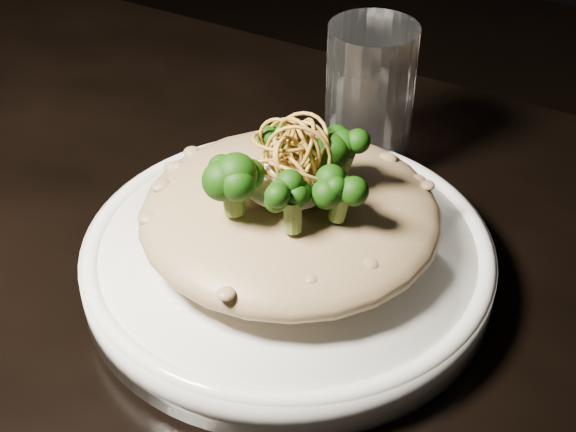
{
  "coord_description": "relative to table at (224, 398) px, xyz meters",
  "views": [
    {
      "loc": [
        0.24,
        -0.32,
        1.15
      ],
      "look_at": [
        0.02,
        0.06,
        0.81
      ],
      "focal_mm": 50.0,
      "sensor_mm": 36.0,
      "label": 1
    }
  ],
  "objects": [
    {
      "name": "shallots",
      "position": [
        0.02,
        0.07,
        0.2
      ],
      "size": [
        0.06,
        0.06,
        0.04
      ],
      "primitive_type": null,
      "color": "brown",
      "rests_on": "cheese"
    },
    {
      "name": "table",
      "position": [
        0.0,
        0.0,
        0.0
      ],
      "size": [
        1.1,
        0.8,
        0.75
      ],
      "color": "black",
      "rests_on": "ground"
    },
    {
      "name": "broccoli",
      "position": [
        0.02,
        0.06,
        0.18
      ],
      "size": [
        0.14,
        0.14,
        0.05
      ],
      "primitive_type": null,
      "color": "black",
      "rests_on": "risotto"
    },
    {
      "name": "cheese",
      "position": [
        0.02,
        0.06,
        0.17
      ],
      "size": [
        0.06,
        0.06,
        0.02
      ],
      "primitive_type": "ellipsoid",
      "color": "white",
      "rests_on": "risotto"
    },
    {
      "name": "risotto",
      "position": [
        0.02,
        0.07,
        0.14
      ],
      "size": [
        0.21,
        0.21,
        0.05
      ],
      "primitive_type": "ellipsoid",
      "color": "brown",
      "rests_on": "plate"
    },
    {
      "name": "drinking_glass",
      "position": [
        0.01,
        0.22,
        0.15
      ],
      "size": [
        0.1,
        0.1,
        0.13
      ],
      "primitive_type": "cylinder",
      "rotation": [
        0.0,
        0.0,
        -0.39
      ],
      "color": "silver",
      "rests_on": "table"
    },
    {
      "name": "plate",
      "position": [
        0.02,
        0.06,
        0.1
      ],
      "size": [
        0.29,
        0.29,
        0.03
      ],
      "primitive_type": "cylinder",
      "color": "white",
      "rests_on": "table"
    }
  ]
}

